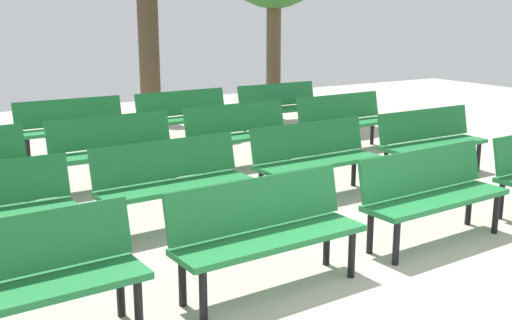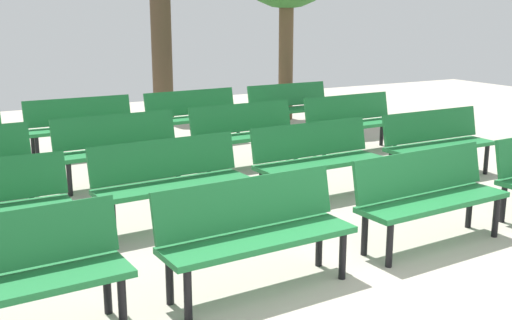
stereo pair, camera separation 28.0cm
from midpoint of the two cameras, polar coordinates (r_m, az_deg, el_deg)
bench_r0_c0 at (r=4.39m, az=-20.25°, el=-9.68°), size 1.62×0.56×0.87m
bench_r0_c1 at (r=4.94m, az=1.53°, el=-6.18°), size 1.62×0.55×0.87m
bench_r0_c2 at (r=6.13m, az=16.70°, el=-2.83°), size 1.62×0.56×0.87m
bench_r1_c1 at (r=6.44m, az=-6.60°, el=-1.55°), size 1.62×0.56×0.87m
bench_r1_c2 at (r=7.39m, az=6.59°, el=0.40°), size 1.61×0.53×0.87m
bench_r1_c3 at (r=8.62m, az=17.02°, el=1.78°), size 1.60×0.49×0.87m
bench_r2_c1 at (r=8.08m, az=-11.42°, el=1.35°), size 1.61×0.53×0.87m
bench_r2_c2 at (r=8.84m, az=-0.04°, el=2.67°), size 1.61×0.52×0.87m
bench_r2_c3 at (r=9.89m, az=9.52°, el=3.65°), size 1.61×0.53×0.87m
bench_r3_c1 at (r=9.75m, az=-14.84°, el=3.24°), size 1.60×0.49×0.87m
bench_r3_c2 at (r=10.35m, az=-4.90°, el=4.22°), size 1.62×0.55×0.87m
bench_r3_c3 at (r=11.28m, az=3.90°, el=5.01°), size 1.61×0.51×0.87m
tree_2 at (r=12.67m, az=-7.91°, el=9.11°), size 0.40×0.40×2.44m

